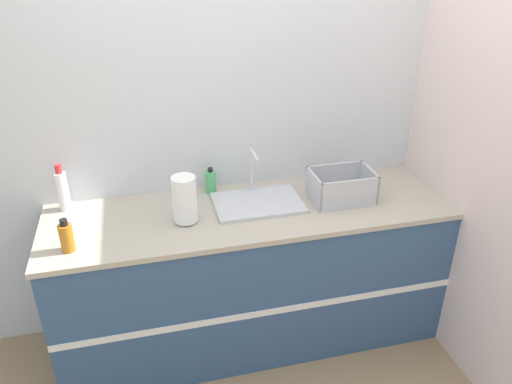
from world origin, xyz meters
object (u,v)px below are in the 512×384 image
(dish_rack, at_px, (341,189))
(bottle_amber, at_px, (67,237))
(bottle_white_spray, at_px, (62,190))
(soap_dispenser, at_px, (211,182))
(sink, at_px, (258,201))
(paper_towel_roll, at_px, (185,200))

(dish_rack, height_order, bottle_amber, dish_rack)
(bottle_amber, xyz_separation_m, bottle_white_spray, (-0.05, 0.42, 0.04))
(soap_dispenser, bearing_deg, bottle_amber, -150.57)
(sink, xyz_separation_m, bottle_white_spray, (-1.04, 0.20, 0.10))
(paper_towel_roll, xyz_separation_m, dish_rack, (0.88, 0.03, -0.06))
(bottle_white_spray, bearing_deg, soap_dispenser, 0.39)
(soap_dispenser, bearing_deg, dish_rack, -20.60)
(sink, relative_size, paper_towel_roll, 1.89)
(dish_rack, xyz_separation_m, soap_dispenser, (-0.70, 0.26, 0.00))
(sink, height_order, dish_rack, sink)
(bottle_white_spray, bearing_deg, bottle_amber, -83.48)
(bottle_amber, relative_size, soap_dispenser, 1.09)
(sink, relative_size, bottle_white_spray, 1.82)
(paper_towel_roll, distance_m, soap_dispenser, 0.35)
(paper_towel_roll, bearing_deg, soap_dispenser, 58.37)
(sink, height_order, bottle_amber, sink)
(paper_towel_roll, height_order, bottle_amber, paper_towel_roll)
(soap_dispenser, bearing_deg, sink, -41.17)
(sink, bearing_deg, soap_dispenser, 138.83)
(bottle_amber, bearing_deg, dish_rack, 6.45)
(bottle_white_spray, bearing_deg, dish_rack, -9.70)
(paper_towel_roll, xyz_separation_m, bottle_amber, (-0.58, -0.13, -0.06))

